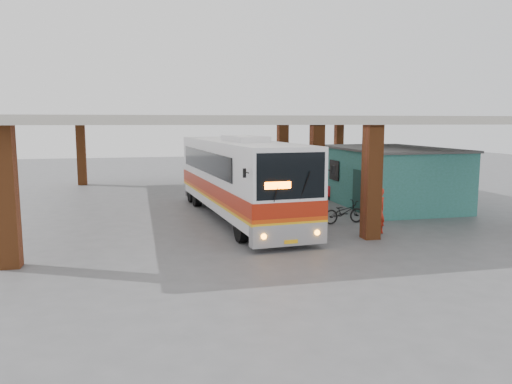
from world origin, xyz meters
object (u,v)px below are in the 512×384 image
object	(u,v)px
pedestrian	(378,211)
motorcycle	(344,212)
coach_bus	(238,177)
red_chair	(327,194)

from	to	relation	value
pedestrian	motorcycle	bearing A→B (deg)	-96.68
coach_bus	motorcycle	distance (m)	5.05
coach_bus	motorcycle	bearing A→B (deg)	-32.68
coach_bus	pedestrian	xyz separation A→B (m)	(4.79, -4.53, -0.98)
pedestrian	red_chair	xyz separation A→B (m)	(1.24, 8.67, -0.55)
motorcycle	red_chair	distance (m)	6.66
motorcycle	pedestrian	world-z (taller)	pedestrian
coach_bus	red_chair	distance (m)	7.48
coach_bus	pedestrian	size ratio (longest dim) A/B	7.20
coach_bus	pedestrian	distance (m)	6.66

